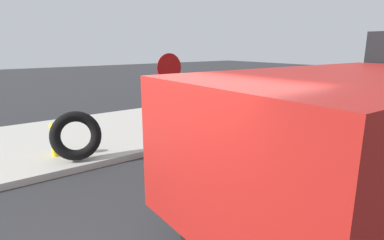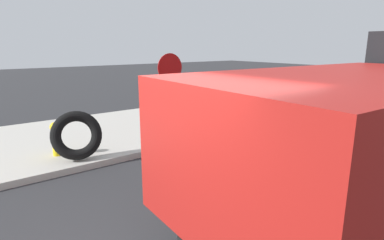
# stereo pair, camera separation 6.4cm
# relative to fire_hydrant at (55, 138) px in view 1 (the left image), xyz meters

# --- Properties ---
(sidewalk_curb) EXTENTS (36.00, 5.00, 0.15)m
(sidewalk_curb) POSITION_rel_fire_hydrant_xyz_m (-0.37, 1.50, -0.51)
(sidewalk_curb) COLOR #BCB7AD
(sidewalk_curb) RESTS_ON ground
(fire_hydrant) EXTENTS (0.23, 0.53, 0.82)m
(fire_hydrant) POSITION_rel_fire_hydrant_xyz_m (0.00, 0.00, 0.00)
(fire_hydrant) COLOR yellow
(fire_hydrant) RESTS_ON sidewalk_curb
(loose_tire) EXTENTS (1.24, 0.84, 1.15)m
(loose_tire) POSITION_rel_fire_hydrant_xyz_m (0.31, -0.58, 0.14)
(loose_tire) COLOR black
(loose_tire) RESTS_ON sidewalk_curb
(stop_sign) EXTENTS (0.76, 0.08, 2.38)m
(stop_sign) POSITION_rel_fire_hydrant_xyz_m (2.92, -0.51, 1.22)
(stop_sign) COLOR gray
(stop_sign) RESTS_ON sidewalk_curb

